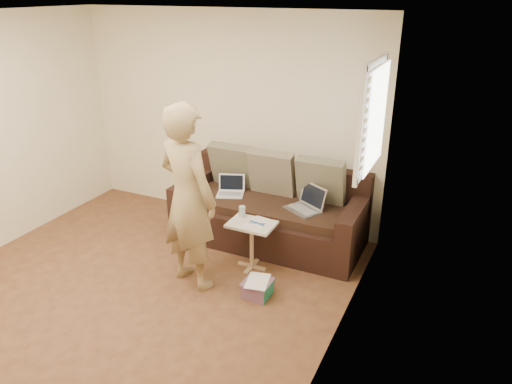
% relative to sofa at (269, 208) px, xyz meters
% --- Properties ---
extents(floor, '(4.50, 4.50, 0.00)m').
position_rel_sofa_xyz_m(floor, '(-0.79, -1.77, -0.42)').
color(floor, '#4F2D1D').
rests_on(floor, ground).
extents(ceiling, '(4.50, 4.50, 0.00)m').
position_rel_sofa_xyz_m(ceiling, '(-0.79, -1.77, 2.18)').
color(ceiling, white).
rests_on(ceiling, wall_back).
extents(wall_back, '(4.00, 0.00, 4.00)m').
position_rel_sofa_xyz_m(wall_back, '(-0.79, 0.48, 0.87)').
color(wall_back, beige).
rests_on(wall_back, ground).
extents(wall_right, '(0.00, 4.50, 4.50)m').
position_rel_sofa_xyz_m(wall_right, '(1.21, -1.77, 0.87)').
color(wall_right, beige).
rests_on(wall_right, ground).
extents(window_blinds, '(0.12, 0.88, 1.08)m').
position_rel_sofa_xyz_m(window_blinds, '(1.16, -0.27, 1.28)').
color(window_blinds, white).
rests_on(window_blinds, wall_right).
extents(sofa, '(2.20, 0.95, 0.85)m').
position_rel_sofa_xyz_m(sofa, '(0.00, 0.00, 0.00)').
color(sofa, black).
rests_on(sofa, ground).
extents(pillow_left, '(0.55, 0.29, 0.57)m').
position_rel_sofa_xyz_m(pillow_left, '(-0.60, 0.24, 0.37)').
color(pillow_left, brown).
rests_on(pillow_left, sofa).
extents(pillow_mid, '(0.55, 0.27, 0.57)m').
position_rel_sofa_xyz_m(pillow_mid, '(-0.05, 0.19, 0.37)').
color(pillow_mid, '#6A644C').
rests_on(pillow_mid, sofa).
extents(pillow_right, '(0.55, 0.28, 0.57)m').
position_rel_sofa_xyz_m(pillow_right, '(0.55, 0.20, 0.37)').
color(pillow_right, brown).
rests_on(pillow_right, sofa).
extents(laptop_silver, '(0.47, 0.43, 0.26)m').
position_rel_sofa_xyz_m(laptop_silver, '(0.44, -0.08, 0.10)').
color(laptop_silver, '#B7BABC').
rests_on(laptop_silver, sofa).
extents(laptop_white, '(0.37, 0.32, 0.23)m').
position_rel_sofa_xyz_m(laptop_white, '(-0.49, -0.04, 0.10)').
color(laptop_white, white).
rests_on(laptop_white, sofa).
extents(person, '(0.79, 0.64, 1.89)m').
position_rel_sofa_xyz_m(person, '(-0.36, -1.13, 0.52)').
color(person, '#978D52').
rests_on(person, ground).
extents(side_table, '(0.49, 0.34, 0.53)m').
position_rel_sofa_xyz_m(side_table, '(0.08, -0.62, -0.16)').
color(side_table, silver).
rests_on(side_table, ground).
extents(drinking_glass, '(0.07, 0.07, 0.12)m').
position_rel_sofa_xyz_m(drinking_glass, '(-0.08, -0.53, 0.17)').
color(drinking_glass, silver).
rests_on(drinking_glass, side_table).
extents(scissors, '(0.20, 0.14, 0.02)m').
position_rel_sofa_xyz_m(scissors, '(0.13, -0.62, 0.12)').
color(scissors, silver).
rests_on(scissors, side_table).
extents(paper_on_table, '(0.25, 0.33, 0.00)m').
position_rel_sofa_xyz_m(paper_on_table, '(0.14, -0.60, 0.11)').
color(paper_on_table, white).
rests_on(paper_on_table, side_table).
extents(striped_box, '(0.27, 0.27, 0.17)m').
position_rel_sofa_xyz_m(striped_box, '(0.35, -1.08, -0.34)').
color(striped_box, '#BB1C65').
rests_on(striped_box, ground).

